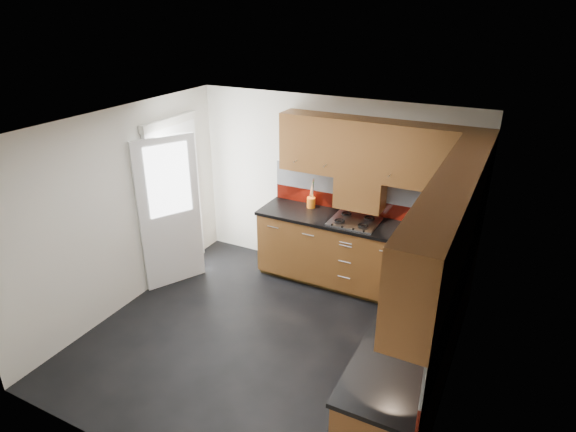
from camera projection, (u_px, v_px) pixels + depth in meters
The scene contains 14 objects.
room at pixel (263, 218), 4.73m from camera, with size 4.00×3.80×2.64m.
base_cabinets at pixel (381, 300), 5.31m from camera, with size 2.70×3.20×0.95m.
countertop at pixel (383, 262), 5.11m from camera, with size 2.72×3.22×0.04m.
backsplash at pixel (412, 233), 5.08m from camera, with size 2.70×3.20×0.54m.
upper_cabinets at pixel (411, 180), 4.72m from camera, with size 2.50×3.20×0.72m.
extractor_hood at pixel (360, 193), 5.97m from camera, with size 0.60×0.33×0.40m, color #5B3514.
glass_cabinet at pixel (466, 177), 4.75m from camera, with size 0.32×0.80×0.66m.
back_door at pixel (174, 204), 6.27m from camera, with size 0.42×1.19×2.04m.
gas_hob at pixel (354, 221), 5.97m from camera, with size 0.59×0.52×0.05m.
utensil_pot at pixel (311, 201), 6.37m from camera, with size 0.11×0.11×0.40m.
toaster at pixel (459, 233), 5.50m from camera, with size 0.27×0.18×0.19m.
food_processor at pixel (442, 246), 5.06m from camera, with size 0.20×0.20×0.33m.
paper_towel at pixel (450, 250), 5.04m from camera, with size 0.12×0.12×0.26m, color white.
orange_cloth at pixel (447, 256), 5.16m from camera, with size 0.15×0.13×0.02m, color red.
Camera 1 is at (2.17, -3.74, 3.44)m, focal length 30.00 mm.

